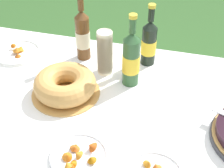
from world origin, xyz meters
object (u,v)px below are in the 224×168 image
at_px(cup_stack, 105,53).
at_px(juice_bottle_red, 149,42).
at_px(cider_bottle_amber, 83,35).
at_px(snack_plate_right, 79,156).
at_px(snack_plate_far, 17,52).
at_px(cider_bottle_green, 131,59).
at_px(bundt_cake, 65,85).

xyz_separation_m(cup_stack, juice_bottle_red, (0.18, 0.13, 0.01)).
bearing_deg(juice_bottle_red, cider_bottle_amber, -173.52).
bearing_deg(snack_plate_right, cider_bottle_amber, 107.21).
height_order(cup_stack, juice_bottle_red, juice_bottle_red).
distance_m(cup_stack, snack_plate_far, 0.49).
distance_m(cider_bottle_green, snack_plate_far, 0.63).
distance_m(bundt_cake, cider_bottle_amber, 0.30).
relative_size(cider_bottle_amber, snack_plate_right, 1.63).
bearing_deg(cup_stack, snack_plate_right, -84.39).
relative_size(bundt_cake, snack_plate_right, 1.44).
distance_m(cider_bottle_green, juice_bottle_red, 0.18).
distance_m(snack_plate_right, snack_plate_far, 0.76).
distance_m(bundt_cake, snack_plate_right, 0.36).
relative_size(bundt_cake, snack_plate_far, 1.25).
bearing_deg(juice_bottle_red, cup_stack, -144.79).
height_order(cider_bottle_green, snack_plate_right, cider_bottle_green).
height_order(cider_bottle_amber, snack_plate_far, cider_bottle_amber).
xyz_separation_m(bundt_cake, cider_bottle_green, (0.25, 0.15, 0.08)).
height_order(bundt_cake, cider_bottle_green, cider_bottle_green).
bearing_deg(bundt_cake, snack_plate_far, 147.40).
height_order(cider_bottle_amber, juice_bottle_red, cider_bottle_amber).
height_order(cider_bottle_green, juice_bottle_red, cider_bottle_green).
bearing_deg(bundt_cake, cider_bottle_amber, 93.29).
relative_size(cup_stack, cider_bottle_amber, 0.64).
relative_size(bundt_cake, cup_stack, 1.38).
height_order(cup_stack, cider_bottle_green, cider_bottle_green).
height_order(bundt_cake, snack_plate_far, bundt_cake).
bearing_deg(snack_plate_right, cup_stack, 95.61).
bearing_deg(juice_bottle_red, bundt_cake, -132.64).
distance_m(cider_bottle_amber, snack_plate_far, 0.37).
bearing_deg(cider_bottle_amber, cider_bottle_green, -27.65).
relative_size(cup_stack, snack_plate_far, 0.90).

